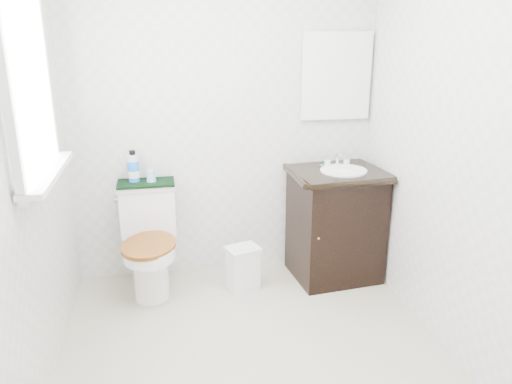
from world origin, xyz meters
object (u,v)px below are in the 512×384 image
object	(u,v)px
vanity	(336,222)
mouthwash_bottle	(133,167)
cup	(151,176)
trash_bin	(243,268)
toilet	(150,245)

from	to	relation	value
vanity	mouthwash_bottle	size ratio (longest dim) A/B	4.16
mouthwash_bottle	cup	xyz separation A→B (m)	(0.12, -0.03, -0.06)
mouthwash_bottle	cup	world-z (taller)	mouthwash_bottle
vanity	trash_bin	xyz separation A→B (m)	(-0.70, -0.08, -0.27)
mouthwash_bottle	vanity	bearing A→B (deg)	-8.49
toilet	trash_bin	xyz separation A→B (m)	(0.64, -0.15, -0.17)
cup	trash_bin	bearing A→B (deg)	-23.64
trash_bin	mouthwash_bottle	world-z (taller)	mouthwash_bottle
toilet	trash_bin	distance (m)	0.68
trash_bin	cup	world-z (taller)	cup
vanity	trash_bin	world-z (taller)	vanity
trash_bin	toilet	bearing A→B (deg)	167.09
cup	vanity	bearing A→B (deg)	-8.00
mouthwash_bottle	cup	bearing A→B (deg)	-13.81
vanity	cup	bearing A→B (deg)	172.00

